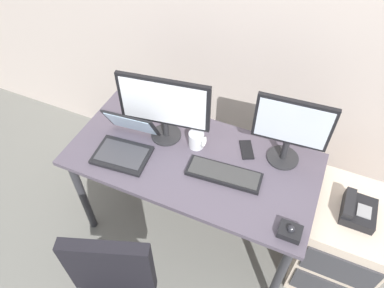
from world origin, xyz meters
TOP-DOWN VIEW (x-y plane):
  - ground_plane at (0.00, 0.00)m, footprint 8.00×8.00m
  - desk at (0.00, 0.00)m, footprint 1.43×0.69m
  - file_cabinet at (0.93, 0.08)m, footprint 0.42×0.53m
  - desk_phone at (0.92, 0.07)m, footprint 0.17×0.20m
  - monitor_main at (-0.21, 0.10)m, footprint 0.52×0.18m
  - monitor_side at (0.47, 0.20)m, footprint 0.40×0.18m
  - keyboard at (0.21, -0.04)m, footprint 0.42×0.17m
  - laptop at (-0.38, -0.09)m, footprint 0.34×0.35m
  - trackball_mouse at (0.62, -0.25)m, footprint 0.11×0.09m
  - coffee_mug at (-0.01, 0.10)m, footprint 0.10×0.09m
  - cell_phone at (0.27, 0.18)m, footprint 0.12×0.16m

SIDE VIEW (x-z plane):
  - ground_plane at x=0.00m, z-range 0.00..0.00m
  - file_cabinet at x=0.93m, z-range 0.00..0.66m
  - desk at x=0.00m, z-range 0.29..1.04m
  - desk_phone at x=0.92m, z-range 0.65..0.74m
  - cell_phone at x=0.27m, z-range 0.75..0.76m
  - keyboard at x=0.21m, z-range 0.75..0.78m
  - trackball_mouse at x=0.62m, z-range 0.75..0.81m
  - laptop at x=-0.38m, z-range 0.70..0.92m
  - coffee_mug at x=-0.01m, z-range 0.76..0.86m
  - monitor_main at x=-0.21m, z-range 0.79..1.21m
  - monitor_side at x=0.47m, z-range 0.79..1.22m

